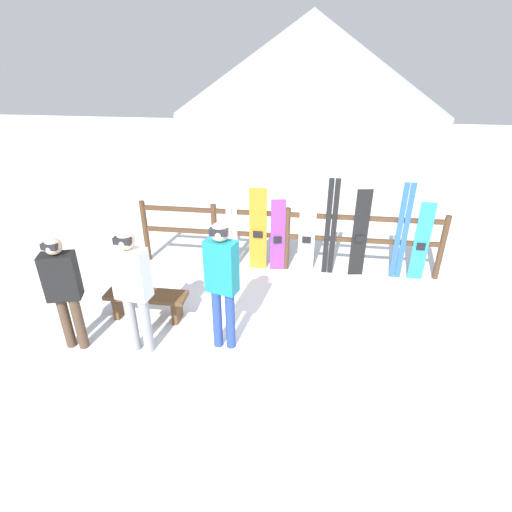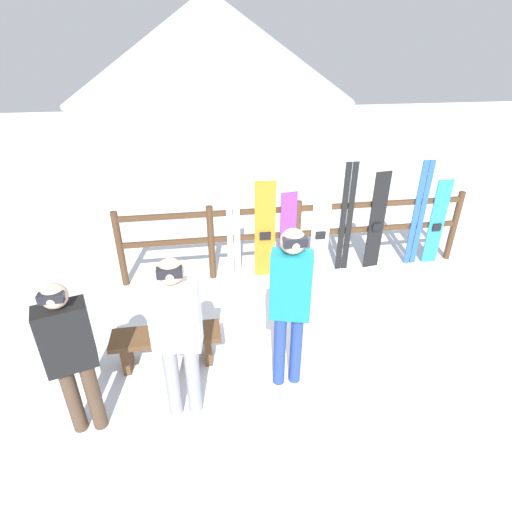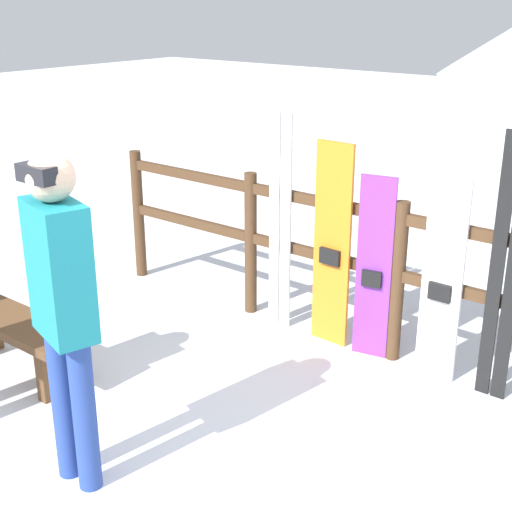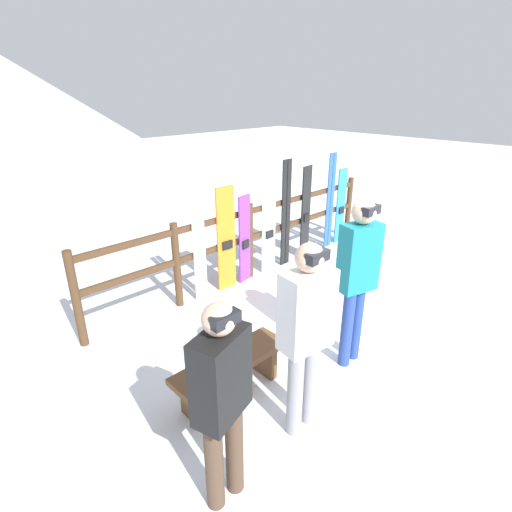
{
  "view_description": "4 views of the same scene",
  "coord_description": "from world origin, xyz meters",
  "px_view_note": "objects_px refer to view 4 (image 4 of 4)",
  "views": [
    {
      "loc": [
        0.34,
        -4.45,
        3.59
      ],
      "look_at": [
        -0.42,
        1.02,
        0.76
      ],
      "focal_mm": 28.0,
      "sensor_mm": 36.0,
      "label": 1
    },
    {
      "loc": [
        -1.5,
        -3.34,
        3.28
      ],
      "look_at": [
        -0.79,
        1.17,
        0.81
      ],
      "focal_mm": 28.0,
      "sensor_mm": 36.0,
      "label": 2
    },
    {
      "loc": [
        2.1,
        -2.18,
        2.5
      ],
      "look_at": [
        -0.68,
        1.32,
        0.85
      ],
      "focal_mm": 50.0,
      "sensor_mm": 36.0,
      "label": 3
    },
    {
      "loc": [
        -3.91,
        -2.13,
        2.78
      ],
      "look_at": [
        -0.81,
        1.1,
        0.88
      ],
      "focal_mm": 28.0,
      "sensor_mm": 36.0,
      "label": 4
    }
  ],
  "objects_px": {
    "bench": "(231,368)",
    "person_black": "(222,394)",
    "person_white": "(306,328)",
    "snowboard_blue": "(341,206)",
    "ski_pair_white": "(199,243)",
    "ski_pair_blue": "(330,201)",
    "ski_pair_black": "(286,214)",
    "snowboard_black_stripe": "(306,213)",
    "snowboard_white": "(269,230)",
    "snowboard_purple": "(245,240)",
    "snowboard_orange": "(226,240)",
    "person_teal": "(358,271)"
  },
  "relations": [
    {
      "from": "person_white",
      "to": "snowboard_white",
      "type": "bearing_deg",
      "value": 49.63
    },
    {
      "from": "ski_pair_white",
      "to": "ski_pair_blue",
      "type": "distance_m",
      "value": 2.94
    },
    {
      "from": "bench",
      "to": "snowboard_white",
      "type": "xyz_separation_m",
      "value": [
        2.3,
        1.76,
        0.4
      ]
    },
    {
      "from": "bench",
      "to": "ski_pair_blue",
      "type": "relative_size",
      "value": 0.69
    },
    {
      "from": "snowboard_purple",
      "to": "ski_pair_black",
      "type": "xyz_separation_m",
      "value": [
        0.91,
        0.0,
        0.21
      ]
    },
    {
      "from": "snowboard_white",
      "to": "snowboard_blue",
      "type": "height_order",
      "value": "snowboard_white"
    },
    {
      "from": "ski_pair_black",
      "to": "snowboard_black_stripe",
      "type": "bearing_deg",
      "value": -0.38
    },
    {
      "from": "person_white",
      "to": "snowboard_black_stripe",
      "type": "relative_size",
      "value": 1.09
    },
    {
      "from": "ski_pair_black",
      "to": "ski_pair_blue",
      "type": "bearing_deg",
      "value": 0.0
    },
    {
      "from": "person_white",
      "to": "ski_pair_black",
      "type": "xyz_separation_m",
      "value": [
        2.51,
        2.48,
        -0.14
      ]
    },
    {
      "from": "snowboard_orange",
      "to": "snowboard_blue",
      "type": "bearing_deg",
      "value": -0.0
    },
    {
      "from": "person_white",
      "to": "ski_pair_white",
      "type": "bearing_deg",
      "value": 72.86
    },
    {
      "from": "person_teal",
      "to": "person_white",
      "type": "relative_size",
      "value": 1.05
    },
    {
      "from": "bench",
      "to": "ski_pair_white",
      "type": "distance_m",
      "value": 2.08
    },
    {
      "from": "snowboard_black_stripe",
      "to": "ski_pair_blue",
      "type": "height_order",
      "value": "ski_pair_blue"
    },
    {
      "from": "person_white",
      "to": "snowboard_blue",
      "type": "distance_m",
      "value": 4.76
    },
    {
      "from": "snowboard_orange",
      "to": "snowboard_black_stripe",
      "type": "height_order",
      "value": "snowboard_black_stripe"
    },
    {
      "from": "bench",
      "to": "snowboard_orange",
      "type": "relative_size",
      "value": 0.78
    },
    {
      "from": "snowboard_orange",
      "to": "ski_pair_blue",
      "type": "relative_size",
      "value": 0.89
    },
    {
      "from": "snowboard_purple",
      "to": "snowboard_orange",
      "type": "bearing_deg",
      "value": 179.97
    },
    {
      "from": "person_black",
      "to": "snowboard_purple",
      "type": "xyz_separation_m",
      "value": [
        2.5,
        2.53,
        -0.27
      ]
    },
    {
      "from": "person_white",
      "to": "snowboard_orange",
      "type": "xyz_separation_m",
      "value": [
        1.24,
        2.48,
        -0.25
      ]
    },
    {
      "from": "ski_pair_white",
      "to": "ski_pair_blue",
      "type": "height_order",
      "value": "ski_pair_blue"
    },
    {
      "from": "snowboard_purple",
      "to": "ski_pair_black",
      "type": "height_order",
      "value": "ski_pair_black"
    },
    {
      "from": "person_white",
      "to": "snowboard_blue",
      "type": "bearing_deg",
      "value": 31.49
    },
    {
      "from": "snowboard_blue",
      "to": "snowboard_orange",
      "type": "bearing_deg",
      "value": 180.0
    },
    {
      "from": "person_black",
      "to": "person_teal",
      "type": "relative_size",
      "value": 0.89
    },
    {
      "from": "snowboard_black_stripe",
      "to": "snowboard_blue",
      "type": "relative_size",
      "value": 1.12
    },
    {
      "from": "bench",
      "to": "person_black",
      "type": "height_order",
      "value": "person_black"
    },
    {
      "from": "snowboard_purple",
      "to": "ski_pair_blue",
      "type": "height_order",
      "value": "ski_pair_blue"
    },
    {
      "from": "person_teal",
      "to": "snowboard_orange",
      "type": "height_order",
      "value": "person_teal"
    },
    {
      "from": "snowboard_purple",
      "to": "bench",
      "type": "bearing_deg",
      "value": -135.41
    },
    {
      "from": "person_white",
      "to": "snowboard_purple",
      "type": "height_order",
      "value": "person_white"
    },
    {
      "from": "snowboard_purple",
      "to": "snowboard_white",
      "type": "relative_size",
      "value": 0.95
    },
    {
      "from": "ski_pair_white",
      "to": "person_black",
      "type": "bearing_deg",
      "value": -123.43
    },
    {
      "from": "ski_pair_blue",
      "to": "snowboard_blue",
      "type": "xyz_separation_m",
      "value": [
        0.34,
        -0.0,
        -0.16
      ]
    },
    {
      "from": "bench",
      "to": "ski_pair_black",
      "type": "xyz_separation_m",
      "value": [
        2.7,
        1.77,
        0.57
      ]
    },
    {
      "from": "snowboard_black_stripe",
      "to": "ski_pair_blue",
      "type": "distance_m",
      "value": 0.69
    },
    {
      "from": "bench",
      "to": "ski_pair_black",
      "type": "bearing_deg",
      "value": 33.18
    },
    {
      "from": "ski_pair_white",
      "to": "snowboard_blue",
      "type": "bearing_deg",
      "value": -0.06
    },
    {
      "from": "person_black",
      "to": "ski_pair_black",
      "type": "xyz_separation_m",
      "value": [
        3.42,
        2.53,
        -0.06
      ]
    },
    {
      "from": "snowboard_white",
      "to": "ski_pair_black",
      "type": "bearing_deg",
      "value": 0.5
    },
    {
      "from": "person_white",
      "to": "snowboard_purple",
      "type": "bearing_deg",
      "value": 57.22
    },
    {
      "from": "bench",
      "to": "person_black",
      "type": "relative_size",
      "value": 0.74
    },
    {
      "from": "snowboard_black_stripe",
      "to": "snowboard_white",
      "type": "bearing_deg",
      "value": -179.99
    },
    {
      "from": "bench",
      "to": "ski_pair_black",
      "type": "height_order",
      "value": "ski_pair_black"
    },
    {
      "from": "ski_pair_white",
      "to": "ski_pair_black",
      "type": "distance_m",
      "value": 1.74
    },
    {
      "from": "person_white",
      "to": "ski_pair_white",
      "type": "height_order",
      "value": "person_white"
    },
    {
      "from": "bench",
      "to": "snowboard_black_stripe",
      "type": "bearing_deg",
      "value": 28.81
    },
    {
      "from": "ski_pair_blue",
      "to": "person_white",
      "type": "bearing_deg",
      "value": -146.16
    }
  ]
}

